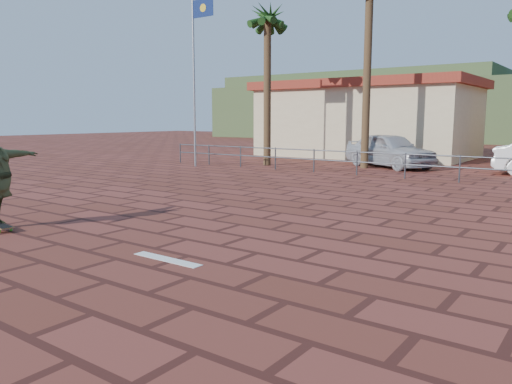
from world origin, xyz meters
TOP-DOWN VIEW (x-y plane):
  - ground at (0.00, 0.00)m, footprint 120.00×120.00m
  - paint_stripe at (0.70, -1.20)m, footprint 1.40×0.22m
  - guardrail at (0.00, 12.00)m, footprint 24.06×0.06m
  - flagpole at (-9.87, 11.00)m, footprint 1.30×0.10m
  - palm_far_left at (-7.50, 13.50)m, footprint 2.40×2.40m
  - building_west at (-6.00, 22.00)m, footprint 12.60×7.60m
  - hill_back at (-22.00, 56.00)m, footprint 35.00×14.00m
  - car_silver at (-2.19, 16.00)m, footprint 5.16×3.93m

SIDE VIEW (x-z plane):
  - ground at x=0.00m, z-range 0.00..0.00m
  - paint_stripe at x=0.70m, z-range 0.00..0.01m
  - guardrail at x=0.00m, z-range 0.18..1.18m
  - car_silver at x=-2.19m, z-range 0.00..1.64m
  - building_west at x=-6.00m, z-range 0.03..4.53m
  - hill_back at x=-22.00m, z-range 0.00..8.00m
  - flagpole at x=-9.87m, z-range 0.64..8.64m
  - palm_far_left at x=-7.50m, z-range 2.71..10.96m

